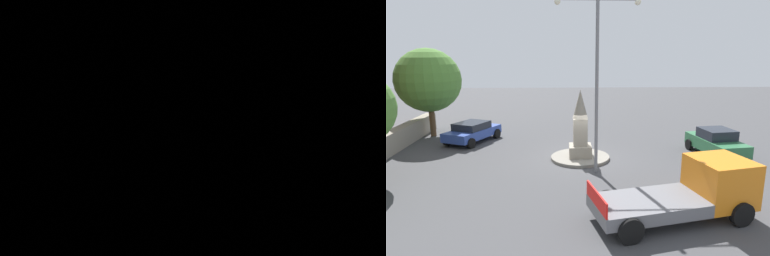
# 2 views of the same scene
# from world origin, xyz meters

# --- Properties ---
(ground_plane) EXTENTS (80.00, 80.00, 0.00)m
(ground_plane) POSITION_xyz_m (0.00, 0.00, 0.00)
(ground_plane) COLOR #424244
(traffic_island) EXTENTS (3.22, 3.22, 0.16)m
(traffic_island) POSITION_xyz_m (0.00, 0.00, 0.08)
(traffic_island) COLOR gray
(traffic_island) RESTS_ON ground
(monument) EXTENTS (1.21, 1.21, 3.66)m
(monument) POSITION_xyz_m (0.00, 0.00, 1.76)
(monument) COLOR gray
(monument) RESTS_ON traffic_island
(streetlamp) EXTENTS (3.84, 0.28, 8.39)m
(streetlamp) POSITION_xyz_m (0.67, -2.11, 5.08)
(streetlamp) COLOR slate
(streetlamp) RESTS_ON ground
(car_blue_parked_right) EXTENTS (3.22, 4.28, 1.32)m
(car_blue_parked_right) POSITION_xyz_m (-6.91, 3.95, 0.71)
(car_blue_parked_right) COLOR #2D479E
(car_blue_parked_right) RESTS_ON ground
(car_green_passing) EXTENTS (2.42, 4.13, 1.55)m
(car_green_passing) POSITION_xyz_m (7.72, 0.31, 0.78)
(car_green_passing) COLOR #2D6B42
(car_green_passing) RESTS_ON ground
(truck_orange_parked_left) EXTENTS (5.93, 3.38, 2.04)m
(truck_orange_parked_left) POSITION_xyz_m (3.64, -6.78, 0.98)
(truck_orange_parked_left) COLOR orange
(truck_orange_parked_left) RESTS_ON ground
(tree_near_wall) EXTENTS (4.34, 4.34, 6.09)m
(tree_near_wall) POSITION_xyz_m (-10.14, 5.69, 3.91)
(tree_near_wall) COLOR brown
(tree_near_wall) RESTS_ON ground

